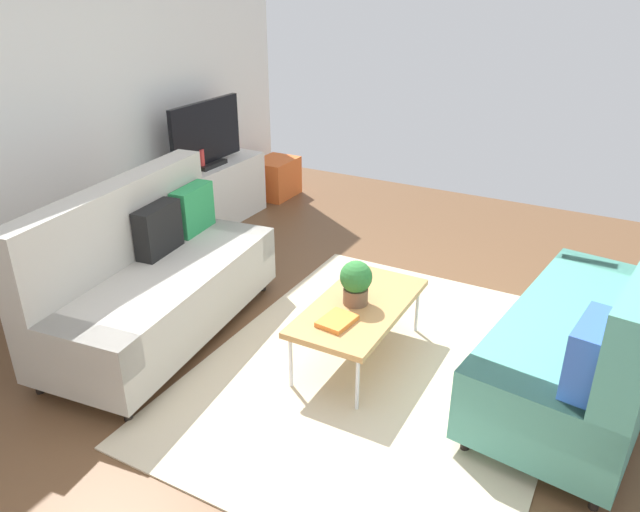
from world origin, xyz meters
The scene contains 15 objects.
ground_plane centered at (0.00, 0.00, 0.00)m, with size 7.68×7.68×0.00m, color brown.
wall_far centered at (0.00, 2.80, 1.45)m, with size 6.40×0.12×2.90m, color white.
area_rug centered at (0.11, -0.11, 0.01)m, with size 2.90×2.20×0.01m, color beige.
couch_beige centered at (-0.23, 1.51, 0.45)m, with size 1.98×1.05×1.10m.
couch_green centered at (0.44, -1.33, 0.44)m, with size 1.99×1.08×1.10m.
coffee_table centered at (0.16, 0.09, 0.39)m, with size 1.10×0.56×0.42m.
tv_console centered at (1.61, 2.46, 0.32)m, with size 1.40×0.44×0.64m, color silver.
tv centered at (1.61, 2.44, 0.95)m, with size 1.00×0.20×0.64m.
storage_trunk centered at (2.71, 2.36, 0.22)m, with size 0.52×0.40×0.44m, color orange.
potted_plant centered at (0.16, 0.12, 0.58)m, with size 0.21×0.21×0.30m.
table_book_0 centered at (-0.12, 0.11, 0.44)m, with size 0.24×0.18×0.03m, color orange.
vase_0 centered at (1.03, 2.51, 0.70)m, with size 0.11×0.11×0.12m, color #33B29E.
vase_1 centered at (1.20, 2.51, 0.73)m, with size 0.12×0.12×0.18m, color #B24C4C.
bottle_0 centered at (1.38, 2.42, 0.72)m, with size 0.05×0.05×0.16m, color gold.
bottle_1 centered at (1.48, 2.42, 0.74)m, with size 0.06×0.06×0.20m, color red.
Camera 1 is at (-3.00, -1.35, 2.40)m, focal length 33.98 mm.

